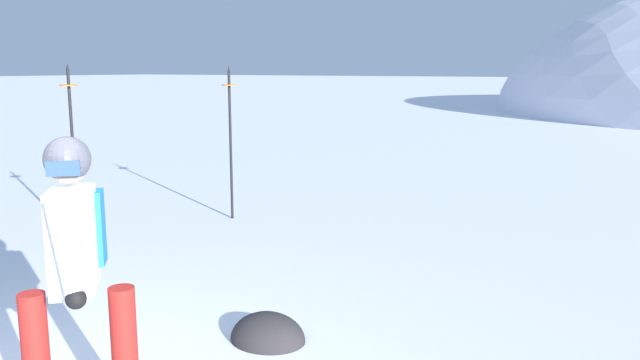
{
  "coord_description": "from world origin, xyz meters",
  "views": [
    {
      "loc": [
        3.11,
        -1.76,
        2.08
      ],
      "look_at": [
        0.1,
        3.49,
        1.0
      ],
      "focal_mm": 35.48,
      "sensor_mm": 36.0,
      "label": 1
    }
  ],
  "objects_px": {
    "piste_marker_near": "(230,133)",
    "snowboarder_main": "(77,276)",
    "rock_dark": "(268,340)",
    "piste_marker_far": "(73,141)"
  },
  "relations": [
    {
      "from": "piste_marker_near",
      "to": "rock_dark",
      "type": "bearing_deg",
      "value": -48.55
    },
    {
      "from": "snowboarder_main",
      "to": "rock_dark",
      "type": "bearing_deg",
      "value": 80.61
    },
    {
      "from": "piste_marker_far",
      "to": "rock_dark",
      "type": "height_order",
      "value": "piste_marker_far"
    },
    {
      "from": "piste_marker_near",
      "to": "snowboarder_main",
      "type": "bearing_deg",
      "value": -61.71
    },
    {
      "from": "piste_marker_near",
      "to": "rock_dark",
      "type": "height_order",
      "value": "piste_marker_near"
    },
    {
      "from": "piste_marker_near",
      "to": "rock_dark",
      "type": "relative_size",
      "value": 3.47
    },
    {
      "from": "piste_marker_near",
      "to": "piste_marker_far",
      "type": "xyz_separation_m",
      "value": [
        -0.97,
        -1.81,
        0.01
      ]
    },
    {
      "from": "snowboarder_main",
      "to": "rock_dark",
      "type": "height_order",
      "value": "snowboarder_main"
    },
    {
      "from": "rock_dark",
      "to": "piste_marker_near",
      "type": "bearing_deg",
      "value": 131.45
    },
    {
      "from": "piste_marker_far",
      "to": "snowboarder_main",
      "type": "bearing_deg",
      "value": -38.95
    }
  ]
}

